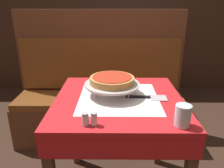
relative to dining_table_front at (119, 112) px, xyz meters
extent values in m
cube|color=red|center=(0.00, 0.00, 0.08)|extent=(0.77, 0.77, 0.03)
cube|color=white|center=(0.00, 0.00, 0.10)|extent=(0.48, 0.48, 0.00)
cube|color=red|center=(0.00, 0.00, 0.01)|extent=(0.77, 0.77, 0.12)
cube|color=#4C331E|center=(-0.35, 0.35, -0.30)|extent=(0.05, 0.05, 0.74)
cube|color=#4C331E|center=(0.35, 0.35, -0.30)|extent=(0.05, 0.05, 0.74)
cube|color=#194799|center=(0.23, 1.65, 0.08)|extent=(0.75, 0.75, 0.03)
cube|color=white|center=(0.23, 1.65, 0.10)|extent=(0.46, 0.46, 0.00)
cube|color=#194799|center=(0.23, 1.65, -0.01)|extent=(0.75, 0.75, 0.15)
cube|color=#4C331E|center=(-0.11, 1.31, -0.31)|extent=(0.05, 0.05, 0.74)
cube|color=#4C331E|center=(0.57, 1.31, -0.31)|extent=(0.05, 0.05, 0.74)
cube|color=#4C331E|center=(-0.11, 1.99, -0.31)|extent=(0.05, 0.05, 0.74)
cube|color=#4C331E|center=(0.57, 1.99, -0.31)|extent=(0.05, 0.05, 0.74)
cube|color=brown|center=(-0.16, 0.72, -0.47)|extent=(1.62, 0.45, 0.41)
cube|color=brown|center=(-0.16, 0.72, -0.23)|extent=(1.59, 0.44, 0.06)
cube|color=brown|center=(-0.16, 0.91, 0.20)|extent=(1.62, 0.06, 0.79)
cube|color=brown|center=(-0.16, 0.87, 0.08)|extent=(1.56, 0.02, 0.51)
cube|color=#3D2319|center=(0.00, 2.19, 0.52)|extent=(6.00, 0.04, 2.40)
cylinder|color=#ADADB2|center=(-0.04, 0.16, 0.13)|extent=(0.01, 0.01, 0.06)
cylinder|color=#ADADB2|center=(-0.14, -0.01, 0.13)|extent=(0.01, 0.01, 0.06)
cylinder|color=#ADADB2|center=(0.06, -0.01, 0.13)|extent=(0.01, 0.01, 0.06)
cylinder|color=#ADADB2|center=(-0.04, 0.05, 0.16)|extent=(0.23, 0.23, 0.01)
cylinder|color=silver|center=(-0.04, 0.05, 0.16)|extent=(0.33, 0.33, 0.01)
cylinder|color=silver|center=(-0.04, 0.05, 0.17)|extent=(0.34, 0.34, 0.01)
cylinder|color=#C68E47|center=(-0.04, 0.05, 0.20)|extent=(0.27, 0.27, 0.04)
cylinder|color=red|center=(-0.04, 0.05, 0.22)|extent=(0.24, 0.24, 0.01)
cube|color=#BCBCC1|center=(0.24, -0.01, 0.10)|extent=(0.10, 0.09, 0.00)
cube|color=black|center=(0.12, 0.00, 0.11)|extent=(0.15, 0.03, 0.01)
cylinder|color=silver|center=(0.29, -0.32, 0.15)|extent=(0.07, 0.07, 0.10)
cylinder|color=silver|center=(-0.16, -0.32, 0.12)|extent=(0.03, 0.03, 0.05)
cylinder|color=#B7B7BC|center=(-0.16, -0.32, 0.16)|extent=(0.03, 0.03, 0.01)
cylinder|color=silver|center=(-0.12, -0.32, 0.13)|extent=(0.03, 0.03, 0.05)
cylinder|color=#B7B7BC|center=(-0.12, -0.32, 0.16)|extent=(0.03, 0.03, 0.01)
cube|color=black|center=(0.15, 1.59, 0.11)|extent=(0.14, 0.14, 0.03)
cylinder|color=black|center=(0.15, 1.59, 0.20)|extent=(0.01, 0.01, 0.14)
cylinder|color=red|center=(0.15, 1.64, 0.18)|extent=(0.04, 0.04, 0.11)
cylinder|color=gold|center=(0.11, 1.57, 0.18)|extent=(0.04, 0.04, 0.11)
cylinder|color=#99194C|center=(0.19, 1.57, 0.18)|extent=(0.04, 0.04, 0.11)
camera|label=1|loc=(-0.03, -1.22, 0.64)|focal=35.00mm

